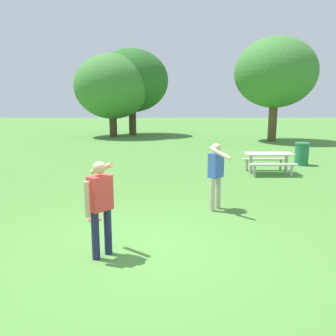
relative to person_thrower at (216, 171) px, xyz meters
The scene contains 9 objects.
ground_plane 2.86m from the person_thrower, 125.47° to the right, with size 120.00×120.00×0.00m, color #4C8438.
person_thrower is the anchor object (origin of this frame).
person_catcher 3.43m from the person_thrower, 131.67° to the right, with size 0.49×0.84×1.64m.
frisbee 3.05m from the person_thrower, 165.40° to the right, with size 0.29×0.29×0.03m, color #E04733.
picnic_table_near 5.13m from the person_thrower, 59.65° to the left, with size 1.72×1.44×0.77m.
trash_can_further_along 7.66m from the person_thrower, 53.89° to the left, with size 0.59×0.59×0.96m.
tree_tall_left 19.99m from the person_thrower, 106.20° to the left, with size 5.83×5.83×6.37m.
tree_broad_center 21.02m from the person_thrower, 101.44° to the left, with size 5.96×5.96×6.97m.
tree_far_right 17.20m from the person_thrower, 68.67° to the left, with size 5.50×5.50×6.99m.
Camera 1 is at (0.41, -5.72, 2.54)m, focal length 36.01 mm.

